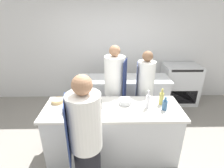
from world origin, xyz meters
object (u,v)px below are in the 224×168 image
at_px(chef_at_pass_far, 144,93).
at_px(bottle_cooking_oil, 161,98).
at_px(bottle_wine, 165,105).
at_px(oven_range, 180,84).
at_px(cup, 162,98).
at_px(bottle_olive_oil, 99,104).
at_px(bowl_prep_small, 125,102).
at_px(bowl_ceramic_blue, 58,101).
at_px(bowl_mixing_large, 72,110).
at_px(bottle_vinegar, 148,101).
at_px(chef_at_prep_near, 86,142).
at_px(chef_at_stove, 115,91).

xyz_separation_m(chef_at_pass_far, bottle_cooking_oil, (0.16, -0.54, 0.18)).
bearing_deg(bottle_cooking_oil, bottle_wine, -88.24).
bearing_deg(chef_at_pass_far, oven_range, -36.05).
bearing_deg(cup, bottle_cooking_oil, -109.35).
bearing_deg(bottle_olive_oil, bowl_prep_small, 21.69).
bearing_deg(bottle_cooking_oil, bowl_ceramic_blue, 177.31).
xyz_separation_m(oven_range, bottle_olive_oil, (-1.98, -1.82, 0.48)).
distance_m(oven_range, bowl_mixing_large, 3.07).
height_order(oven_range, bottle_olive_oil, bottle_olive_oil).
relative_size(bottle_wine, bottle_cooking_oil, 0.79).
xyz_separation_m(oven_range, chef_at_pass_far, (-1.15, -1.12, 0.32)).
xyz_separation_m(oven_range, bowl_prep_small, (-1.57, -1.65, 0.43)).
relative_size(bottle_vinegar, cup, 3.54).
distance_m(bottle_vinegar, bowl_prep_small, 0.36).
bearing_deg(bottle_wine, chef_at_prep_near, -150.72).
distance_m(oven_range, chef_at_stove, 2.08).
height_order(bottle_olive_oil, bottle_vinegar, bottle_vinegar).
bearing_deg(bowl_ceramic_blue, chef_at_stove, 26.95).
bearing_deg(oven_range, cup, -121.68).
distance_m(chef_at_prep_near, chef_at_stove, 1.42).
distance_m(chef_at_prep_near, bowl_prep_small, 0.98).
xyz_separation_m(chef_at_prep_near, bowl_prep_small, (0.54, 0.81, 0.08)).
xyz_separation_m(bottle_olive_oil, cup, (1.03, 0.28, -0.05)).
height_order(bottle_wine, cup, bottle_wine).
bearing_deg(bottle_cooking_oil, chef_at_stove, 142.24).
relative_size(bottle_olive_oil, cup, 2.80).
bearing_deg(bottle_cooking_oil, cup, 70.65).
height_order(bottle_olive_oil, bottle_wine, bottle_olive_oil).
height_order(chef_at_prep_near, chef_at_stove, chef_at_stove).
xyz_separation_m(chef_at_stove, bottle_cooking_oil, (0.73, -0.56, 0.14)).
height_order(bottle_cooking_oil, bowl_ceramic_blue, bottle_cooking_oil).
height_order(chef_at_pass_far, bottle_olive_oil, chef_at_pass_far).
bearing_deg(cup, bottle_wine, -97.43).
relative_size(bottle_wine, bowl_ceramic_blue, 1.09).
bearing_deg(bowl_prep_small, bottle_olive_oil, -158.31).
height_order(chef_at_stove, bowl_ceramic_blue, chef_at_stove).
bearing_deg(bowl_ceramic_blue, bowl_mixing_large, -45.38).
relative_size(chef_at_stove, cup, 21.11).
bearing_deg(bottle_vinegar, chef_at_prep_near, -141.57).
height_order(chef_at_prep_near, bottle_wine, chef_at_prep_near).
distance_m(chef_at_pass_far, bowl_ceramic_blue, 1.60).
xyz_separation_m(oven_range, bowl_mixing_large, (-2.39, -1.88, 0.42)).
bearing_deg(cup, oven_range, 58.32).
xyz_separation_m(chef_at_stove, bowl_ceramic_blue, (-0.95, -0.49, 0.06)).
height_order(bottle_vinegar, bowl_prep_small, bottle_vinegar).
relative_size(bottle_cooking_oil, bowl_mixing_large, 0.99).
relative_size(bottle_vinegar, bottle_wine, 1.38).
distance_m(oven_range, bottle_olive_oil, 2.73).
height_order(oven_range, chef_at_stove, chef_at_stove).
relative_size(bottle_vinegar, bowl_ceramic_blue, 1.50).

